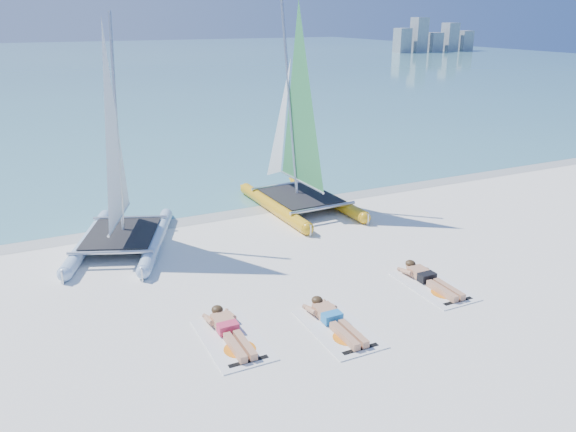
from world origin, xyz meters
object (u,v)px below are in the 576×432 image
towel_a (233,340)px  towel_b (338,329)px  towel_c (433,286)px  catamaran_blue (116,180)px  sunbather_a (229,329)px  catamaran_yellow (294,141)px  sunbather_b (333,319)px  sunbather_c (428,278)px

towel_a → towel_b: 1.93m
towel_a → towel_c: size_ratio=1.00×
catamaran_blue → sunbather_a: 5.39m
catamaran_blue → towel_a: catamaran_blue is taller
towel_c → sunbather_a: bearing=178.9°
catamaran_yellow → towel_b: (-2.47, -6.87, -1.92)m
catamaran_yellow → sunbather_b: (-2.47, -6.68, -1.81)m
catamaran_blue → sunbather_b: bearing=-41.4°
catamaran_blue → towel_c: 7.73m
towel_a → sunbather_b: 1.90m
towel_c → sunbather_b: bearing=-171.4°
sunbather_c → sunbather_b: bearing=-167.5°
catamaran_yellow → catamaran_blue: bearing=-170.0°
towel_b → sunbather_c: sunbather_c is taller
sunbather_c → catamaran_blue: bearing=137.9°
towel_a → sunbather_a: sunbather_a is taller
catamaran_blue → catamaran_yellow: (5.28, 1.11, 0.23)m
catamaran_yellow → sunbather_c: 6.35m
catamaran_blue → sunbather_a: size_ratio=3.30×
towel_b → towel_c: same height
sunbather_a → towel_c: sunbather_a is taller
sunbather_a → sunbather_b: size_ratio=1.00×
towel_b → sunbather_b: (0.00, 0.19, 0.11)m
towel_b → sunbather_c: size_ratio=1.07×
catamaran_blue → towel_c: (5.50, -5.16, -1.69)m
towel_a → sunbather_a: 0.22m
towel_b → towel_c: 2.75m
catamaran_blue → towel_a: bearing=-58.1°
towel_a → sunbather_c: bearing=3.7°
sunbather_c → catamaran_yellow: bearing=92.1°
catamaran_yellow → sunbather_b: catamaran_yellow is taller
towel_a → sunbather_b: bearing=-9.1°
sunbather_b → towel_c: size_ratio=0.93×
sunbather_a → towel_c: (4.56, -0.09, -0.11)m
catamaran_blue → towel_b: size_ratio=3.08×
sunbather_b → towel_c: 2.72m
sunbather_b → catamaran_blue: bearing=116.8°
catamaran_yellow → sunbather_c: bearing=-89.8°
towel_c → towel_a: bearing=-178.7°
sunbather_a → sunbather_b: 1.93m
towel_a → sunbather_a: (0.00, 0.19, 0.11)m
catamaran_blue → sunbather_b: (2.81, -5.56, -1.58)m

